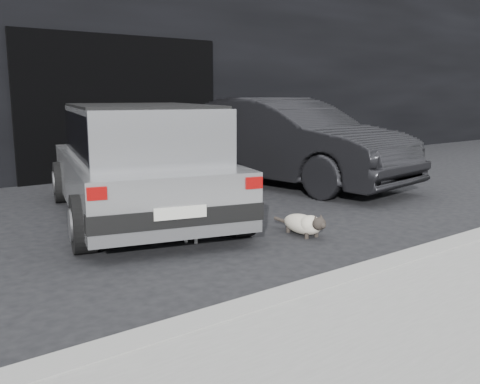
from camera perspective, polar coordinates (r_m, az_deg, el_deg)
ground at (r=6.53m, az=-4.56°, el=-3.25°), size 80.00×80.00×0.00m
building_facade at (r=12.20m, az=-16.77°, el=14.54°), size 34.00×4.00×5.00m
garage_opening at (r=10.32m, az=-12.31°, el=8.88°), size 4.00×0.10×2.60m
curb at (r=5.44m, az=20.20°, el=-6.07°), size 18.00×0.25×0.12m
silver_hatchback at (r=6.72m, az=-10.73°, el=3.69°), size 2.69×4.16×1.42m
second_car at (r=9.18m, az=4.94°, el=5.39°), size 2.14×4.64×1.48m
cat_siamese at (r=5.94m, az=6.96°, el=-3.43°), size 0.32×0.82×0.28m
cat_white at (r=5.77m, az=-4.54°, el=-3.50°), size 0.59×0.47×0.32m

